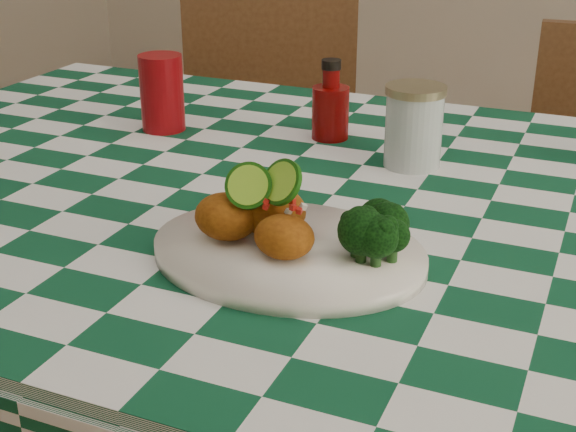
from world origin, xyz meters
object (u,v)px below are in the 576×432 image
at_px(fried_chicken_pile, 271,206).
at_px(red_tumbler, 162,93).
at_px(ketchup_bottle, 331,100).
at_px(plate, 288,253).
at_px(dining_table, 327,425).
at_px(mason_jar, 414,126).
at_px(wooden_chair_left, 269,176).

height_order(fried_chicken_pile, red_tumbler, red_tumbler).
bearing_deg(red_tumbler, ketchup_bottle, 13.62).
xyz_separation_m(red_tumbler, ketchup_bottle, (0.28, 0.07, 0.00)).
distance_m(plate, fried_chicken_pile, 0.06).
distance_m(dining_table, ketchup_bottle, 0.52).
relative_size(fried_chicken_pile, ketchup_bottle, 1.09).
bearing_deg(plate, fried_chicken_pile, 180.00).
bearing_deg(plate, red_tumbler, 136.42).
bearing_deg(mason_jar, plate, -97.50).
bearing_deg(mason_jar, fried_chicken_pile, -100.71).
bearing_deg(fried_chicken_pile, ketchup_bottle, 101.71).
bearing_deg(dining_table, wooden_chair_left, 120.61).
distance_m(fried_chicken_pile, ketchup_bottle, 0.45).
bearing_deg(fried_chicken_pile, plate, 0.00).
distance_m(red_tumbler, ketchup_bottle, 0.29).
relative_size(dining_table, mason_jar, 13.48).
bearing_deg(plate, mason_jar, 82.50).
bearing_deg(wooden_chair_left, red_tumbler, -106.36).
xyz_separation_m(ketchup_bottle, mason_jar, (0.16, -0.08, -0.00)).
distance_m(ketchup_bottle, mason_jar, 0.18).
bearing_deg(wooden_chair_left, fried_chicken_pile, -87.93).
relative_size(dining_table, ketchup_bottle, 12.63).
height_order(ketchup_bottle, mason_jar, ketchup_bottle).
relative_size(mason_jar, wooden_chair_left, 0.13).
xyz_separation_m(fried_chicken_pile, wooden_chair_left, (-0.43, 0.94, -0.36)).
bearing_deg(red_tumbler, dining_table, -24.08).
xyz_separation_m(dining_table, plate, (0.02, -0.21, 0.40)).
relative_size(fried_chicken_pile, mason_jar, 1.16).
relative_size(dining_table, plate, 5.13).
bearing_deg(fried_chicken_pile, wooden_chair_left, 114.76).
relative_size(red_tumbler, wooden_chair_left, 0.13).
distance_m(red_tumbler, wooden_chair_left, 0.67).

